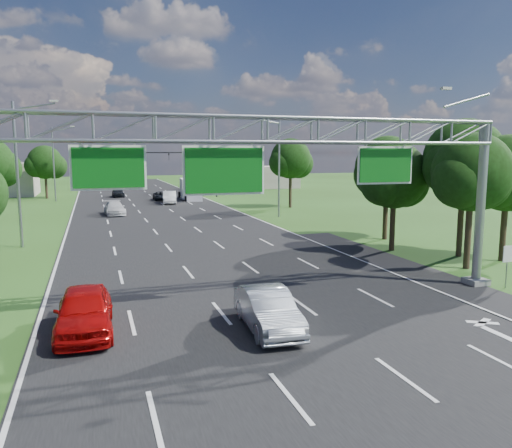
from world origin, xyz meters
name	(u,v)px	position (x,y,z in m)	size (l,w,h in m)	color
ground	(185,239)	(0.00, 30.00, 0.00)	(220.00, 220.00, 0.00)	#294916
road	(185,239)	(0.00, 30.00, 0.00)	(18.00, 180.00, 0.02)	black
road_flare	(428,277)	(10.20, 14.00, 0.00)	(3.00, 30.00, 0.02)	black
sign_gantry	(267,145)	(0.33, 12.00, 6.89)	(23.50, 1.00, 9.56)	gray
regulatory_sign	(508,258)	(12.40, 10.98, 1.51)	(0.60, 0.08, 2.10)	gray
traffic_signal	(193,162)	(7.48, 65.00, 5.17)	(12.21, 0.24, 7.00)	black
streetlight_l_near	(20,167)	(-11.30, 30.00, 5.58)	(2.97, 0.22, 10.16)	gray
streetlight_l_far	(55,160)	(-11.30, 65.00, 5.58)	(2.97, 0.22, 10.16)	gray
streetlight_r_mid	(277,163)	(11.30, 40.00, 5.58)	(2.97, 0.22, 10.16)	gray
tree_cluster_right	(441,172)	(14.80, 19.19, 5.31)	(9.91, 14.60, 8.68)	#2D2116
tree_verge_lc	(46,164)	(-12.92, 70.04, 4.98)	(5.76, 4.80, 7.62)	#2D2116
tree_verge_rd	(291,161)	(16.08, 48.04, 5.63)	(5.76, 4.80, 8.28)	#2D2116
tree_verge_re	(216,161)	(14.08, 78.04, 5.20)	(5.76, 4.80, 7.84)	#2D2116
building_right	(262,177)	(24.00, 82.00, 2.00)	(12.00, 9.00, 4.00)	gray
red_coupe	(84,311)	(-7.10, 10.91, 0.84)	(1.99, 4.95, 1.69)	#AB0807
silver_sedan	(268,310)	(-0.61, 9.15, 0.76)	(1.62, 4.64, 1.53)	#A7ADB3
car_queue_a	(115,208)	(-4.50, 47.14, 0.70)	(1.97, 4.86, 1.41)	silver
car_queue_b	(161,196)	(2.38, 62.43, 0.58)	(1.94, 4.20, 1.17)	black
car_queue_c	(118,192)	(-3.07, 69.45, 0.70)	(1.65, 4.09, 1.39)	black
car_queue_d	(170,197)	(2.85, 57.42, 0.79)	(1.67, 4.79, 1.58)	silver
box_truck	(190,189)	(6.47, 62.46, 1.39)	(2.73, 7.82, 2.90)	white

